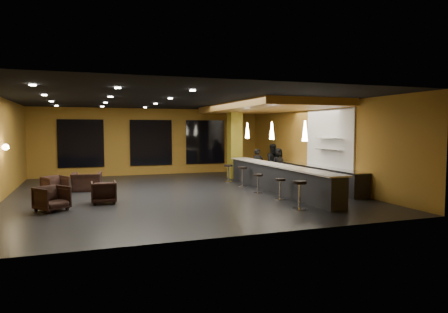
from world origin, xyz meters
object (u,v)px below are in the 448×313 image
object	(u,v)px
pendant_2	(247,130)
armchair_d	(87,182)
bar_stool_3	(243,174)
pendant_0	(305,131)
staff_c	(278,164)
bar_stool_2	(258,181)
staff_b	(274,162)
armchair_b	(104,192)
column	(235,143)
bar_counter	(277,179)
bar_stool_4	(228,171)
staff_a	(258,165)
armchair_c	(55,186)
armchair_a	(52,199)
bar_stool_1	(280,186)
prep_counter	(315,177)
bar_stool_0	(299,191)
pendant_1	(272,131)

from	to	relation	value
pendant_2	armchair_d	bearing A→B (deg)	-177.08
armchair_d	bar_stool_3	bearing A→B (deg)	-179.77
pendant_0	staff_c	size ratio (longest dim) A/B	0.46
armchair_d	bar_stool_2	distance (m)	6.67
staff_b	armchair_b	bearing A→B (deg)	-152.50
column	armchair_d	size ratio (longest dim) A/B	3.20
bar_counter	bar_stool_3	world-z (taller)	bar_counter
bar_stool_4	staff_b	bearing A→B (deg)	-3.14
column	bar_stool_3	world-z (taller)	column
staff_a	bar_stool_2	distance (m)	3.38
armchair_c	armchair_d	world-z (taller)	same
armchair_a	bar_stool_1	distance (m)	7.26
prep_counter	staff_a	distance (m)	2.90
armchair_a	bar_stool_0	size ratio (longest dim) A/B	0.94
armchair_a	bar_stool_1	bearing A→B (deg)	-40.98
pendant_0	bar_stool_4	distance (m)	5.63
bar_counter	bar_stool_4	distance (m)	3.36
pendant_0	staff_c	distance (m)	5.57
column	armchair_a	world-z (taller)	column
bar_stool_0	bar_stool_2	distance (m)	3.20
armchair_a	bar_stool_4	xyz separation A→B (m)	(7.12, 4.37, 0.14)
staff_a	armchair_d	xyz separation A→B (m)	(-7.44, -0.32, -0.40)
bar_stool_1	bar_stool_3	world-z (taller)	bar_stool_3
column	staff_a	xyz separation A→B (m)	(0.51, -1.64, -0.99)
armchair_c	bar_stool_1	xyz separation A→B (m)	(7.34, -3.50, 0.11)
pendant_2	bar_stool_0	size ratio (longest dim) A/B	0.81
bar_counter	staff_b	bearing A→B (deg)	65.83
pendant_2	column	bearing A→B (deg)	90.00
column	armchair_c	xyz separation A→B (m)	(-8.04, -2.69, -1.40)
pendant_1	staff_a	xyz separation A→B (m)	(0.51, 2.46, -1.59)
bar_stool_3	bar_stool_4	distance (m)	1.42
pendant_1	staff_c	distance (m)	3.43
armchair_d	bar_stool_1	bearing A→B (deg)	153.31
armchair_d	bar_stool_2	xyz separation A→B (m)	(6.07, -2.77, 0.11)
prep_counter	bar_stool_3	size ratio (longest dim) A/B	7.35
bar_stool_2	armchair_a	bearing A→B (deg)	-172.04
staff_a	pendant_1	bearing A→B (deg)	-98.87
bar_stool_0	armchair_d	bearing A→B (deg)	135.14
pendant_2	staff_c	distance (m)	2.26
pendant_1	bar_stool_0	xyz separation A→B (m)	(-0.94, -3.81, -1.80)
staff_b	bar_stool_0	xyz separation A→B (m)	(-2.35, -6.45, -0.31)
pendant_1	staff_b	world-z (taller)	pendant_1
armchair_b	bar_stool_4	xyz separation A→B (m)	(5.62, 3.59, 0.15)
pendant_1	bar_stool_4	xyz separation A→B (m)	(-0.82, 2.76, -1.84)
prep_counter	bar_stool_1	bearing A→B (deg)	-142.15
column	armchair_c	world-z (taller)	column
pendant_2	bar_stool_3	world-z (taller)	pendant_2
armchair_c	bar_stool_3	distance (m)	7.34
staff_a	bar_stool_3	size ratio (longest dim) A/B	1.86
bar_counter	staff_c	size ratio (longest dim) A/B	5.25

